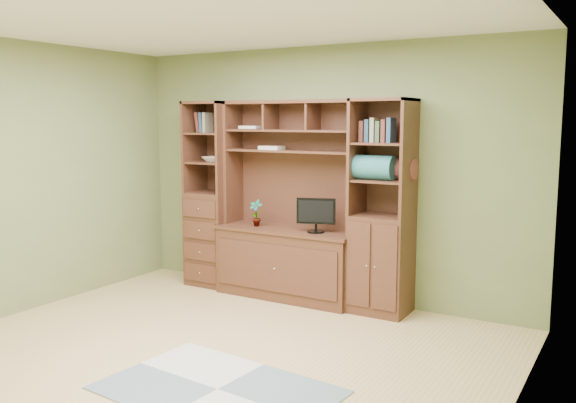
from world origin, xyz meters
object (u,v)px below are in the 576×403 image
Objects in this scene: center_hutch at (287,201)px; monitor at (316,209)px; left_tower at (212,194)px; right_tower at (382,207)px.

center_hutch reaches higher than monitor.
monitor is at bearing -3.17° from left_tower.
center_hutch and left_tower have the same top height.
right_tower is (1.02, 0.04, 0.00)m from center_hutch.
right_tower reaches higher than monitor.
monitor is (-0.67, -0.07, -0.06)m from right_tower.
right_tower is 4.28× the size of monitor.
right_tower is 0.68m from monitor.
left_tower is 1.00× the size of right_tower.
left_tower is at bearing 177.71° from center_hutch.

